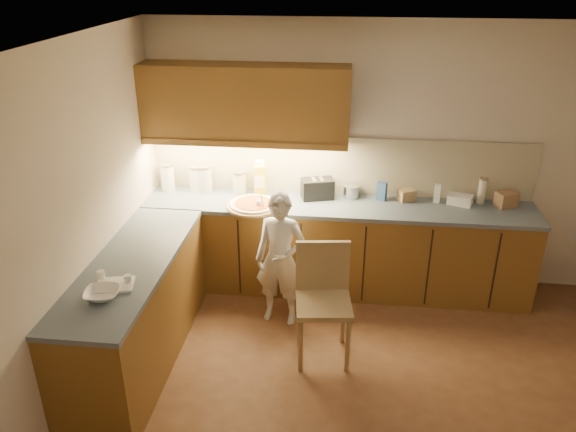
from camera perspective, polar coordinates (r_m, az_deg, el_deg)
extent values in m
plane|color=brown|center=(4.50, 8.86, -18.75)|extent=(4.50, 4.50, 0.00)
cube|color=beige|center=(5.57, 9.21, 5.85)|extent=(4.50, 0.04, 2.60)
cube|color=beige|center=(4.21, -22.03, -2.16)|extent=(0.04, 4.00, 2.60)
cube|color=white|center=(3.32, 11.89, 15.97)|extent=(4.50, 4.00, 0.04)
cube|color=brown|center=(5.63, 4.90, -3.26)|extent=(3.75, 0.60, 0.88)
cube|color=brown|center=(4.82, -15.05, -9.40)|extent=(0.60, 2.00, 0.88)
cube|color=#4D5C6E|center=(5.43, 5.07, 1.03)|extent=(3.77, 0.62, 0.04)
cube|color=#4D5C6E|center=(4.58, -15.68, -4.62)|extent=(0.62, 2.02, 0.04)
cube|color=black|center=(5.60, -11.04, -3.81)|extent=(0.02, 0.01, 0.80)
cube|color=black|center=(5.46, -5.00, -4.22)|extent=(0.02, 0.01, 0.80)
cube|color=black|center=(5.38, 1.30, -4.59)|extent=(0.02, 0.01, 0.80)
cube|color=black|center=(5.37, 7.72, -4.91)|extent=(0.02, 0.01, 0.80)
cube|color=black|center=(5.42, 14.09, -5.17)|extent=(0.02, 0.01, 0.80)
cube|color=black|center=(5.54, 20.27, -5.36)|extent=(0.02, 0.01, 0.80)
cube|color=#BDB392|center=(5.58, 5.29, 5.12)|extent=(3.75, 0.02, 0.58)
cube|color=brown|center=(5.33, -4.39, 11.41)|extent=(1.95, 0.35, 0.70)
cube|color=brown|center=(5.26, -4.62, 7.26)|extent=(1.95, 0.02, 0.06)
cylinder|color=tan|center=(5.34, -3.52, 1.03)|extent=(0.51, 0.51, 0.02)
cylinder|color=beige|center=(5.33, -3.52, 1.24)|extent=(0.45, 0.45, 0.02)
cylinder|color=#B34817|center=(5.33, -3.53, 1.36)|extent=(0.36, 0.36, 0.01)
sphere|color=white|center=(5.27, -2.95, 1.38)|extent=(0.07, 0.07, 0.07)
cylinder|color=white|center=(5.20, -2.62, 1.41)|extent=(0.02, 0.12, 0.21)
imported|color=silver|center=(5.02, -0.76, -4.42)|extent=(0.49, 0.36, 1.26)
cylinder|color=tan|center=(4.61, 1.28, -13.07)|extent=(0.04, 0.04, 0.50)
cylinder|color=tan|center=(4.64, 6.09, -12.98)|extent=(0.04, 0.04, 0.50)
cylinder|color=tan|center=(4.91, 1.16, -10.36)|extent=(0.04, 0.04, 0.50)
cylinder|color=tan|center=(4.94, 5.62, -10.29)|extent=(0.04, 0.04, 0.50)
cube|color=tan|center=(4.61, 3.63, -8.92)|extent=(0.50, 0.50, 0.04)
cube|color=tan|center=(4.66, 3.54, -5.02)|extent=(0.45, 0.09, 0.45)
imported|color=white|center=(4.15, -18.35, -7.52)|extent=(0.28, 0.28, 0.06)
cylinder|color=white|center=(5.80, -12.12, 3.81)|extent=(0.13, 0.13, 0.27)
cylinder|color=tan|center=(5.76, -12.24, 5.13)|extent=(0.14, 0.14, 0.02)
cylinder|color=white|center=(5.74, -9.26, 3.70)|extent=(0.14, 0.14, 0.25)
cylinder|color=tan|center=(5.69, -9.35, 4.97)|extent=(0.15, 0.15, 0.02)
cylinder|color=beige|center=(5.71, -8.41, 3.69)|extent=(0.14, 0.14, 0.26)
cylinder|color=gray|center=(5.66, -8.49, 4.98)|extent=(0.15, 0.15, 0.02)
cylinder|color=beige|center=(5.64, -4.95, 3.37)|extent=(0.13, 0.13, 0.22)
cylinder|color=gray|center=(5.60, -4.99, 4.48)|extent=(0.14, 0.14, 0.02)
cube|color=gold|center=(5.57, -2.86, 3.64)|extent=(0.14, 0.12, 0.31)
cube|color=white|center=(5.50, -2.90, 5.39)|extent=(0.09, 0.07, 0.05)
cube|color=black|center=(5.50, 3.01, 2.78)|extent=(0.34, 0.25, 0.20)
cube|color=#AEAEB3|center=(5.46, 2.63, 3.74)|extent=(0.07, 0.14, 0.00)
cube|color=#AEAEB3|center=(5.47, 3.42, 3.78)|extent=(0.07, 0.14, 0.00)
cylinder|color=#B4B4B9|center=(5.56, 6.43, 2.46)|extent=(0.16, 0.16, 0.12)
cylinder|color=#B4B4B9|center=(5.54, 6.46, 3.07)|extent=(0.17, 0.17, 0.01)
cube|color=#315493|center=(5.54, 9.51, 2.52)|extent=(0.11, 0.09, 0.18)
cube|color=tan|center=(5.58, 11.99, 2.10)|extent=(0.19, 0.17, 0.11)
cube|color=white|center=(5.59, 14.92, 2.21)|extent=(0.07, 0.07, 0.18)
cube|color=white|center=(5.63, 17.08, 1.60)|extent=(0.26, 0.22, 0.09)
cylinder|color=white|center=(5.69, 19.09, 2.38)|extent=(0.08, 0.08, 0.24)
cylinder|color=gray|center=(5.64, 19.27, 3.58)|extent=(0.08, 0.08, 0.02)
cube|color=#967350|center=(5.71, 21.30, 1.59)|extent=(0.22, 0.20, 0.14)
cube|color=white|center=(4.27, -17.19, -6.71)|extent=(0.30, 0.26, 0.02)
cylinder|color=white|center=(4.36, -18.46, -5.75)|extent=(0.07, 0.07, 0.07)
cylinder|color=white|center=(4.25, -15.96, -6.23)|extent=(0.06, 0.06, 0.07)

